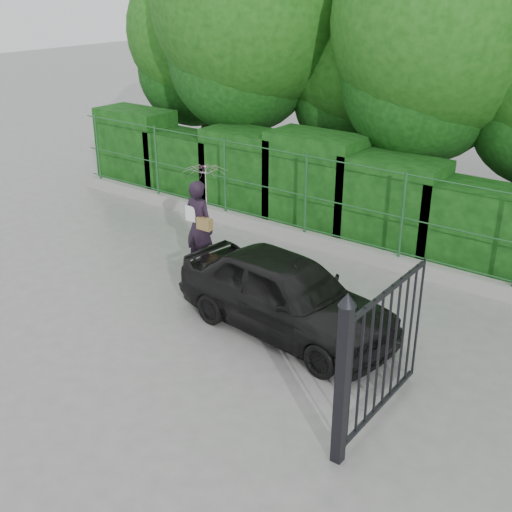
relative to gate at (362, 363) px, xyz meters
The scene contains 8 objects.
ground 4.81m from the gate, behind, with size 80.00×80.00×0.00m, color gray.
kerb 7.04m from the gate, 131.36° to the left, with size 14.00×0.25×0.30m, color #9E9E99.
fence 6.82m from the gate, 129.97° to the left, with size 14.13×0.06×1.80m.
hedge 7.84m from the gate, 127.41° to the left, with size 14.20×1.20×2.29m.
trees 9.76m from the gate, 112.24° to the left, with size 17.10×6.15×8.08m.
gate is the anchor object (origin of this frame).
woman 5.90m from the gate, 150.82° to the left, with size 0.94×0.91×2.24m.
car 3.02m from the gate, 142.72° to the left, with size 1.63×4.04×1.38m, color black.
Camera 1 is at (7.61, -6.90, 5.60)m, focal length 45.00 mm.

